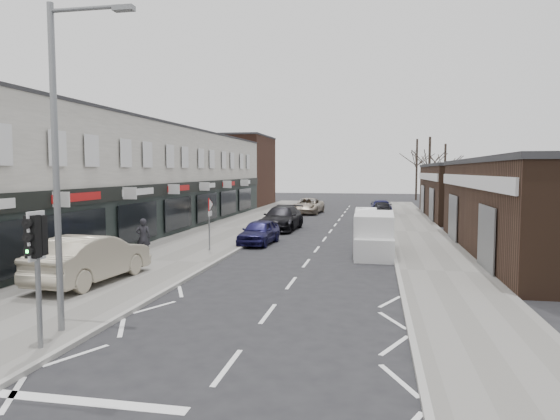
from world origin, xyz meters
The scene contains 21 objects.
ground centered at (0.00, 0.00, 0.00)m, with size 160.00×160.00×0.00m, color black.
pavement_left centered at (-6.75, 22.00, 0.06)m, with size 5.50×64.00×0.12m, color slate.
pavement_right centered at (5.75, 22.00, 0.06)m, with size 3.50×64.00×0.12m, color slate.
shop_terrace_left centered at (-13.50, 19.50, 3.55)m, with size 8.00×41.00×7.10m, color silver.
brick_block_far centered at (-13.50, 45.00, 4.00)m, with size 8.00×10.00×8.00m, color #41251B.
right_unit_far centered at (12.50, 34.00, 2.25)m, with size 10.00×16.00×4.50m, color #3A261A.
tree_far_a centered at (9.00, 48.00, 0.00)m, with size 3.60×3.60×8.00m, color #382D26, non-canonical shape.
tree_far_b centered at (11.50, 54.00, 0.00)m, with size 3.60×3.60×7.50m, color #382D26, non-canonical shape.
tree_far_c centered at (8.50, 60.00, 0.00)m, with size 3.60×3.60×8.50m, color #382D26, non-canonical shape.
traffic_light centered at (-4.40, -2.02, 2.41)m, with size 0.28×0.60×3.10m.
street_lamp centered at (-4.53, -0.80, 4.62)m, with size 2.23×0.22×8.00m.
warning_sign centered at (-5.16, 12.00, 2.20)m, with size 0.12×0.80×2.70m.
white_van centered at (2.97, 13.12, 0.95)m, with size 1.90×5.20×2.01m.
sedan_on_pavement centered at (-7.01, 4.32, 0.98)m, with size 1.81×5.20×1.71m, color #ABA189.
pedestrian centered at (-7.58, 9.58, 1.02)m, with size 0.65×0.43×1.79m, color black.
parked_car_left_a centered at (-3.40, 15.23, 0.69)m, with size 1.63×4.05×1.38m, color #16143F.
parked_car_left_b centered at (-3.40, 22.05, 0.82)m, with size 2.30×5.65×1.64m, color black.
parked_car_left_c centered at (-3.40, 35.47, 0.74)m, with size 2.46×5.33×1.48m, color #A39582.
parked_car_right_a centered at (2.34, 25.58, 0.72)m, with size 1.51×4.34×1.43m, color silver.
parked_car_right_b centered at (3.50, 33.71, 0.70)m, with size 1.65×4.09×1.39m, color black.
parked_car_right_c centered at (3.50, 35.58, 0.71)m, with size 1.99×4.89×1.42m, color #14143F.
Camera 1 is at (3.01, -11.77, 4.12)m, focal length 32.00 mm.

